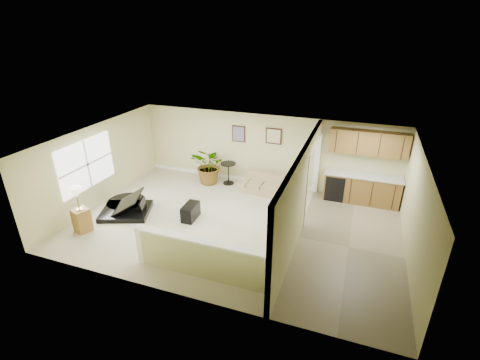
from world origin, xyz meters
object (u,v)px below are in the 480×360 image
(piano, at_px, (126,195))
(palm_plant, at_px, (210,166))
(piano_bench, at_px, (191,212))
(accent_table, at_px, (228,171))
(lamp_stand, at_px, (80,213))
(loveseat, at_px, (263,183))
(small_plant, at_px, (288,189))

(piano, height_order, palm_plant, palm_plant)
(piano, bearing_deg, piano_bench, -13.30)
(piano, xyz_separation_m, accent_table, (2.17, 2.90, -0.05))
(lamp_stand, bearing_deg, piano_bench, 32.40)
(loveseat, height_order, accent_table, accent_table)
(piano, xyz_separation_m, lamp_stand, (-0.48, -1.33, 0.01))
(palm_plant, xyz_separation_m, small_plant, (2.81, 0.04, -0.46))
(accent_table, distance_m, palm_plant, 0.67)
(loveseat, relative_size, palm_plant, 0.97)
(lamp_stand, bearing_deg, small_plant, 40.09)
(palm_plant, bearing_deg, loveseat, 0.43)
(accent_table, xyz_separation_m, palm_plant, (-0.62, -0.19, 0.16))
(small_plant, bearing_deg, palm_plant, -179.13)
(small_plant, bearing_deg, piano_bench, -133.26)
(small_plant, height_order, lamp_stand, lamp_stand)
(accent_table, bearing_deg, lamp_stand, -122.12)
(piano_bench, relative_size, small_plant, 1.38)
(accent_table, distance_m, small_plant, 2.22)
(piano, relative_size, piano_bench, 2.87)
(piano, height_order, accent_table, piano)
(palm_plant, xyz_separation_m, lamp_stand, (-2.04, -4.04, -0.10))
(loveseat, relative_size, small_plant, 2.85)
(piano_bench, bearing_deg, lamp_stand, -147.60)
(piano, xyz_separation_m, piano_bench, (2.02, 0.26, -0.33))
(loveseat, bearing_deg, lamp_stand, -131.20)
(piano_bench, bearing_deg, loveseat, 58.93)
(piano, relative_size, loveseat, 1.39)
(piano, distance_m, piano_bench, 2.06)
(piano_bench, xyz_separation_m, loveseat, (1.49, 2.47, 0.07))
(piano, bearing_deg, small_plant, 11.66)
(piano_bench, bearing_deg, accent_table, 86.72)
(piano_bench, height_order, loveseat, loveseat)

